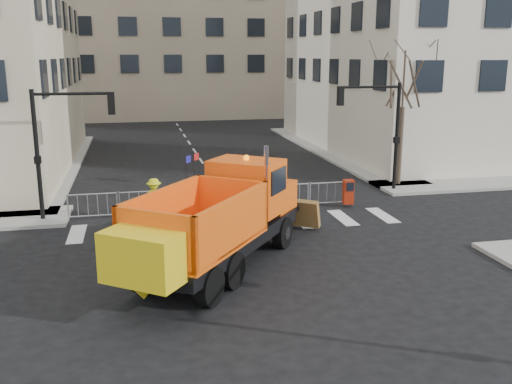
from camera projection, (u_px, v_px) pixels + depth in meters
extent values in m
plane|color=black|center=(276.00, 273.00, 17.97)|extent=(120.00, 120.00, 0.00)
cube|color=gray|center=(231.00, 204.00, 26.04)|extent=(64.00, 5.00, 0.15)
cube|color=tan|center=(166.00, 7.00, 64.58)|extent=(30.00, 18.00, 24.00)
cylinder|color=black|center=(37.00, 157.00, 22.84)|extent=(0.18, 0.18, 5.40)
cylinder|color=black|center=(397.00, 138.00, 28.10)|extent=(0.18, 0.18, 5.40)
cube|color=black|center=(221.00, 239.00, 18.21)|extent=(6.27, 7.31, 0.46)
cylinder|color=black|center=(229.00, 225.00, 21.09)|extent=(0.96, 1.12, 1.12)
cylinder|color=black|center=(283.00, 233.00, 20.22)|extent=(0.96, 1.12, 1.12)
cylinder|color=black|center=(170.00, 259.00, 17.56)|extent=(0.96, 1.12, 1.12)
cylinder|color=black|center=(232.00, 270.00, 16.70)|extent=(0.96, 1.12, 1.12)
cylinder|color=black|center=(144.00, 274.00, 16.39)|extent=(0.96, 1.12, 1.12)
cylinder|color=black|center=(210.00, 286.00, 15.52)|extent=(0.96, 1.12, 1.12)
cube|color=#FF570E|center=(262.00, 195.00, 20.93)|extent=(2.70, 2.59, 1.02)
cube|color=#FF570E|center=(246.00, 186.00, 19.61)|extent=(2.86, 2.71, 1.84)
cylinder|color=silver|center=(266.00, 183.00, 18.42)|extent=(0.14, 0.14, 2.45)
cube|color=#FF570E|center=(197.00, 218.00, 16.69)|extent=(4.73, 5.13, 1.69)
cube|color=yellow|center=(142.00, 258.00, 14.32)|extent=(2.25, 2.04, 1.33)
cube|color=brown|center=(280.00, 210.00, 22.71)|extent=(2.98, 2.42, 1.15)
imported|color=black|center=(272.00, 203.00, 22.94)|extent=(0.76, 0.75, 1.77)
imported|color=black|center=(254.00, 215.00, 21.55)|extent=(0.91, 0.79, 1.62)
imported|color=black|center=(278.00, 205.00, 22.53)|extent=(0.87, 1.18, 1.86)
imported|color=yellow|center=(154.00, 198.00, 23.50)|extent=(1.09, 0.67, 1.62)
cube|color=maroon|center=(348.00, 192.00, 25.64)|extent=(0.49, 0.45, 1.10)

